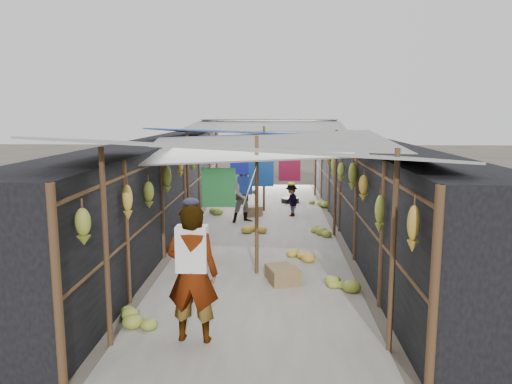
# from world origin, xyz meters

# --- Properties ---
(ground) EXTENTS (80.00, 80.00, 0.00)m
(ground) POSITION_xyz_m (0.00, 0.00, 0.00)
(ground) COLOR #6B6356
(ground) RESTS_ON ground
(aisle_slab) EXTENTS (3.60, 16.00, 0.02)m
(aisle_slab) POSITION_xyz_m (0.00, 6.50, 0.01)
(aisle_slab) COLOR #9E998E
(aisle_slab) RESTS_ON ground
(stall_left) EXTENTS (1.40, 15.00, 2.30)m
(stall_left) POSITION_xyz_m (-2.70, 6.50, 1.15)
(stall_left) COLOR black
(stall_left) RESTS_ON ground
(stall_right) EXTENTS (1.40, 15.00, 2.30)m
(stall_right) POSITION_xyz_m (2.70, 6.50, 1.15)
(stall_right) COLOR black
(stall_right) RESTS_ON ground
(crate_near) EXTENTS (0.59, 0.53, 0.30)m
(crate_near) POSITION_xyz_m (0.51, 2.41, 0.15)
(crate_near) COLOR olive
(crate_near) RESTS_ON ground
(crate_mid) EXTENTS (0.54, 0.49, 0.27)m
(crate_mid) POSITION_xyz_m (0.42, 2.72, 0.13)
(crate_mid) COLOR olive
(crate_mid) RESTS_ON ground
(crate_back) EXTENTS (0.59, 0.55, 0.30)m
(crate_back) POSITION_xyz_m (-0.31, 8.22, 0.15)
(crate_back) COLOR olive
(crate_back) RESTS_ON ground
(black_basin) EXTENTS (0.60, 0.60, 0.18)m
(black_basin) POSITION_xyz_m (0.85, 10.42, 0.09)
(black_basin) COLOR black
(black_basin) RESTS_ON ground
(vendor_elderly) EXTENTS (0.71, 0.49, 1.88)m
(vendor_elderly) POSITION_xyz_m (-0.74, 0.19, 0.94)
(vendor_elderly) COLOR white
(vendor_elderly) RESTS_ON ground
(shopper_blue) EXTENTS (0.91, 0.83, 1.54)m
(shopper_blue) POSITION_xyz_m (-0.48, 7.43, 0.77)
(shopper_blue) COLOR #1F2F9E
(shopper_blue) RESTS_ON ground
(vendor_seated) EXTENTS (0.58, 0.71, 0.96)m
(vendor_seated) POSITION_xyz_m (0.82, 8.21, 0.48)
(vendor_seated) COLOR #514C46
(vendor_seated) RESTS_ON ground
(market_canopy) EXTENTS (5.62, 15.20, 2.77)m
(market_canopy) POSITION_xyz_m (0.02, 6.83, 2.40)
(market_canopy) COLOR brown
(market_canopy) RESTS_ON ground
(hanging_bananas) EXTENTS (3.95, 14.04, 0.80)m
(hanging_bananas) POSITION_xyz_m (-0.04, 6.23, 1.66)
(hanging_bananas) COLOR olive
(hanging_bananas) RESTS_ON ground
(floor_bananas) EXTENTS (4.09, 9.85, 0.35)m
(floor_bananas) POSITION_xyz_m (0.27, 4.87, 0.16)
(floor_bananas) COLOR olive
(floor_bananas) RESTS_ON ground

